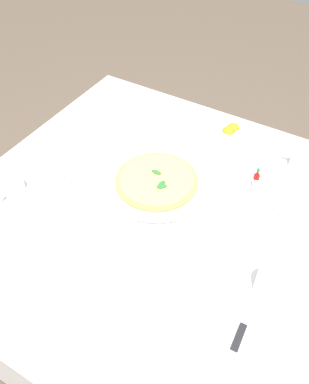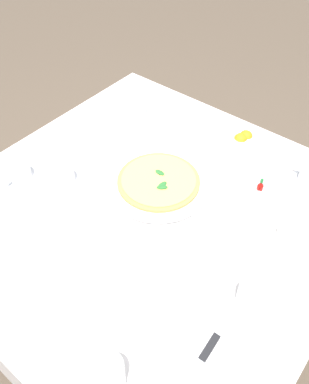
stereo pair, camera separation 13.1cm
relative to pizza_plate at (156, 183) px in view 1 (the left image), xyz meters
The scene contains 17 objects.
ground_plane 0.78m from the pizza_plate, 23.12° to the left, with size 8.00×8.00×0.00m, color brown.
dining_table 0.17m from the pizza_plate, 23.12° to the left, with size 1.20×1.20×0.76m.
pizza_plate is the anchor object (origin of this frame).
pizza 0.01m from the pizza_plate, 71.99° to the left, with size 0.28×0.28×0.02m.
coffee_cup_near_right 0.32m from the pizza_plate, 54.59° to the right, with size 0.13×0.13×0.06m.
coffee_cup_near_left 0.51m from the pizza_plate, 130.31° to the left, with size 0.13×0.13×0.07m.
coffee_cup_right_edge 0.42m from the pizza_plate, 129.33° to the right, with size 0.13×0.13×0.07m.
coffee_cup_back_corner 0.48m from the pizza_plate, 55.25° to the right, with size 0.13×0.13×0.07m.
water_glass_center_back 0.50m from the pizza_plate, 66.72° to the left, with size 0.07×0.07×0.11m.
water_glass_far_left 0.65m from the pizza_plate, 28.87° to the left, with size 0.07×0.07×0.10m.
napkin_folded 0.61m from the pizza_plate, 47.33° to the left, with size 0.22×0.14×0.02m.
dinner_knife 0.61m from the pizza_plate, 47.14° to the left, with size 0.20×0.03×0.01m.
citrus_bowl 0.37m from the pizza_plate, 162.82° to the left, with size 0.15×0.15×0.06m.
hot_sauce_bottle 0.33m from the pizza_plate, 119.45° to the left, with size 0.02×0.02×0.08m.
salt_shaker 0.33m from the pizza_plate, 114.29° to the left, with size 0.03×0.03×0.06m.
pepper_shaker 0.34m from the pizza_plate, 124.45° to the left, with size 0.03×0.03×0.06m.
menu_card 0.45m from the pizza_plate, 101.76° to the left, with size 0.06×0.07×0.06m.
Camera 1 is at (0.74, 0.45, 1.72)m, focal length 37.67 mm.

